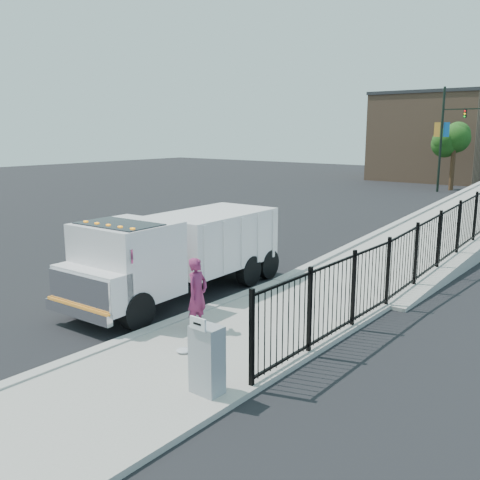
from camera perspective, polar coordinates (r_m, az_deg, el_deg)
The scene contains 13 objects.
ground at distance 13.79m, azimuth -5.53°, elevation -8.48°, with size 120.00×120.00×0.00m, color black.
sidewalk at distance 11.20m, azimuth -5.56°, elevation -13.06°, with size 3.55×12.00×0.12m, color #9E998E.
curb at distance 12.50m, azimuth -12.03°, elevation -10.46°, with size 0.30×12.00×0.16m, color #ADAAA3.
ramp at distance 26.61m, azimuth 22.83°, elevation 0.46°, with size 3.95×24.00×1.70m, color #9E998E.
iron_fence at distance 22.29m, azimuth 23.67°, elevation 0.74°, with size 0.10×28.00×1.80m, color black.
truck at distance 15.28m, azimuth -6.82°, elevation -1.07°, with size 2.66×7.32×2.48m.
worker at distance 12.56m, azimuth -4.57°, elevation -5.77°, with size 0.63×0.41×1.72m, color #7D244E.
utility_cabinet at distance 9.70m, azimuth -3.54°, elevation -12.61°, with size 0.55×0.40×1.25m, color gray.
arrow_sign at distance 9.28m, azimuth -4.52°, elevation -8.89°, with size 0.35×0.04×0.22m, color white.
debris at distance 11.60m, azimuth -6.03°, elevation -11.62°, with size 0.32×0.32×0.08m, color silver.
light_pole_0 at distance 44.60m, azimuth 21.06°, elevation 10.38°, with size 3.77×0.22×8.00m.
tree_0 at distance 46.33m, azimuth 21.90°, elevation 9.79°, with size 2.41×2.41×5.21m.
building at distance 56.24m, azimuth 20.18°, elevation 10.16°, with size 10.00×10.00×8.00m, color #8C664C.
Camera 1 is at (9.07, -9.25, 4.72)m, focal length 40.00 mm.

